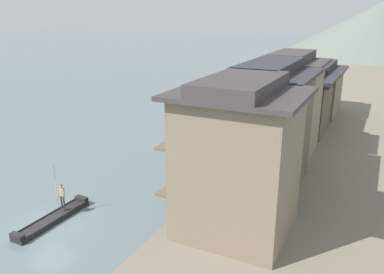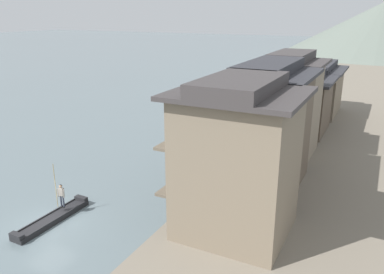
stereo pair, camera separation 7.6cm
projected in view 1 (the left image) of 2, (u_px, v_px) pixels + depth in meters
name	position (u px, v px, depth m)	size (l,w,h in m)	color
ground_plane	(48.00, 226.00, 23.98)	(400.00, 400.00, 0.00)	slate
riverbank_right	(363.00, 128.00, 42.53)	(18.00, 110.00, 0.76)	slate
boat_foreground_poled	(53.00, 219.00, 24.39)	(1.10, 5.61, 0.55)	#232326
boatman_person	(61.00, 193.00, 24.77)	(0.55, 0.31, 3.04)	black
boat_moored_nearest	(250.00, 133.00, 41.59)	(1.38, 4.20, 0.50)	brown
boat_moored_second	(285.00, 107.00, 53.22)	(1.51, 5.53, 0.35)	#232326
boat_moored_third	(250.00, 113.00, 49.30)	(3.35, 3.28, 0.75)	#423328
boat_moored_far	(277.00, 86.00, 66.93)	(4.21, 4.83, 0.81)	#33281E
boat_midriver_drifting	(245.00, 84.00, 70.13)	(2.11, 4.33, 0.42)	#423328
boat_midriver_upstream	(233.00, 148.00, 37.01)	(1.06, 4.26, 0.48)	#232326
house_waterfront_nearest	(237.00, 159.00, 20.83)	(6.97, 6.29, 8.74)	#7F705B
house_waterfront_second	(266.00, 127.00, 26.78)	(6.14, 7.84, 8.74)	brown
house_waterfront_tall	(288.00, 105.00, 32.99)	(5.83, 6.08, 8.74)	gray
house_waterfront_narrow	(304.00, 102.00, 39.60)	(5.78, 7.50, 6.14)	brown
house_waterfront_far	(318.00, 89.00, 46.53)	(5.89, 8.35, 6.14)	#7F705B
mooring_post_dock_near	(193.00, 197.00, 25.03)	(0.20, 0.20, 0.91)	#473828
mooring_post_dock_mid	(228.00, 165.00, 30.28)	(0.20, 0.20, 0.88)	#473828
hill_far_west	(381.00, 30.00, 109.66)	(57.64, 57.64, 15.29)	slate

